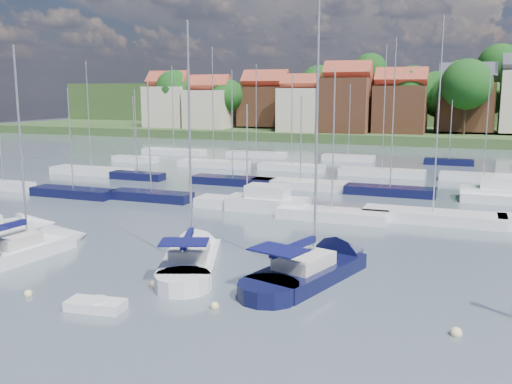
% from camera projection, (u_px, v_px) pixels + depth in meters
% --- Properties ---
extents(ground, '(260.00, 260.00, 0.00)m').
position_uv_depth(ground, '(370.00, 180.00, 65.44)').
color(ground, '#475461').
rests_on(ground, ground).
extents(sailboat_left, '(3.66, 10.43, 13.95)m').
position_uv_depth(sailboat_left, '(36.00, 247.00, 36.22)').
color(sailboat_left, silver).
rests_on(sailboat_left, ground).
extents(sailboat_centre, '(6.65, 11.51, 15.21)m').
position_uv_depth(sailboat_centre, '(194.00, 256.00, 34.31)').
color(sailboat_centre, silver).
rests_on(sailboat_centre, ground).
extents(sailboat_navy, '(6.40, 12.30, 16.46)m').
position_uv_depth(sailboat_navy, '(323.00, 267.00, 32.31)').
color(sailboat_navy, black).
rests_on(sailboat_navy, ground).
extents(sailboat_far, '(6.12, 8.87, 11.78)m').
position_uv_depth(sailboat_far, '(1.00, 230.00, 40.89)').
color(sailboat_far, silver).
rests_on(sailboat_far, ground).
extents(tender, '(2.87, 1.60, 0.59)m').
position_uv_depth(tender, '(96.00, 305.00, 26.88)').
color(tender, silver).
rests_on(tender, ground).
extents(buoy_b, '(0.45, 0.45, 0.45)m').
position_uv_depth(buoy_b, '(28.00, 296.00, 28.71)').
color(buoy_b, beige).
rests_on(buoy_b, ground).
extents(buoy_c, '(0.44, 0.44, 0.44)m').
position_uv_depth(buoy_c, '(154.00, 286.00, 30.14)').
color(buoy_c, beige).
rests_on(buoy_c, ground).
extents(buoy_d, '(0.44, 0.44, 0.44)m').
position_uv_depth(buoy_d, '(215.00, 308.00, 27.08)').
color(buoy_d, beige).
rests_on(buoy_d, ground).
extents(buoy_e, '(0.51, 0.51, 0.51)m').
position_uv_depth(buoy_e, '(355.00, 269.00, 33.06)').
color(buoy_e, '#D85914').
rests_on(buoy_e, ground).
extents(buoy_f, '(0.52, 0.52, 0.52)m').
position_uv_depth(buoy_f, '(456.00, 335.00, 24.12)').
color(buoy_f, beige).
rests_on(buoy_f, ground).
extents(marina_field, '(79.62, 41.41, 15.93)m').
position_uv_depth(marina_field, '(380.00, 184.00, 60.24)').
color(marina_field, silver).
rests_on(marina_field, ground).
extents(far_shore_town, '(212.46, 90.00, 22.27)m').
position_uv_depth(far_shore_town, '(440.00, 112.00, 149.08)').
color(far_shore_town, '#3C562B').
rests_on(far_shore_town, ground).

